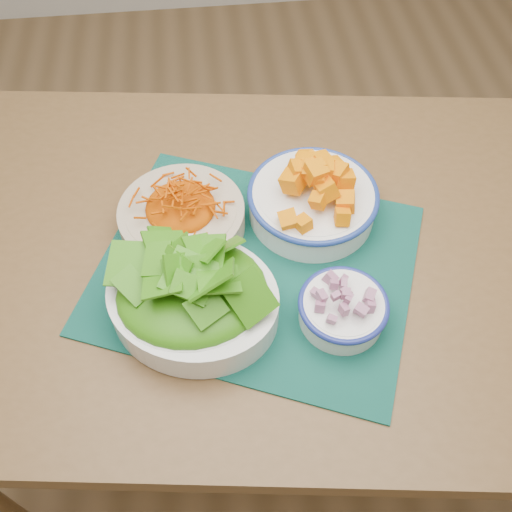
{
  "coord_description": "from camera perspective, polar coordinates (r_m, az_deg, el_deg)",
  "views": [
    {
      "loc": [
        0.12,
        -0.67,
        1.54
      ],
      "look_at": [
        0.18,
        -0.12,
        0.78
      ],
      "focal_mm": 40.0,
      "sensor_mm": 36.0,
      "label": 1
    }
  ],
  "objects": [
    {
      "name": "table",
      "position": [
        1.08,
        1.29,
        -1.86
      ],
      "size": [
        1.32,
        0.97,
        0.75
      ],
      "rotation": [
        0.0,
        0.0,
        -0.14
      ],
      "color": "brown",
      "rests_on": "ground"
    },
    {
      "name": "placemat",
      "position": [
        0.96,
        0.0,
        -1.12
      ],
      "size": [
        0.64,
        0.59,
        0.0
      ],
      "primitive_type": "cube",
      "rotation": [
        0.0,
        0.0,
        -0.4
      ],
      "color": "#062F29",
      "rests_on": "table"
    },
    {
      "name": "onion_bowl",
      "position": [
        0.89,
        8.71,
        -5.01
      ],
      "size": [
        0.17,
        0.17,
        0.07
      ],
      "rotation": [
        0.0,
        0.0,
        0.34
      ],
      "color": "white",
      "rests_on": "placemat"
    },
    {
      "name": "squash_bowl",
      "position": [
        1.0,
        5.75,
        6.19
      ],
      "size": [
        0.28,
        0.28,
        0.11
      ],
      "rotation": [
        0.0,
        0.0,
        0.27
      ],
      "color": "white",
      "rests_on": "placemat"
    },
    {
      "name": "carrot_bowl",
      "position": [
        0.99,
        -7.48,
        4.37
      ],
      "size": [
        0.24,
        0.24,
        0.09
      ],
      "rotation": [
        0.0,
        0.0,
        -0.11
      ],
      "color": "#C1AE8F",
      "rests_on": "placemat"
    },
    {
      "name": "ground",
      "position": [
        1.68,
        -6.84,
        -13.2
      ],
      "size": [
        4.0,
        4.0,
        0.0
      ],
      "primitive_type": "plane",
      "color": "olive",
      "rests_on": "ground"
    },
    {
      "name": "lettuce_bowl",
      "position": [
        0.87,
        -6.39,
        -3.76
      ],
      "size": [
        0.34,
        0.31,
        0.12
      ],
      "rotation": [
        0.0,
        0.0,
        -0.4
      ],
      "color": "white",
      "rests_on": "placemat"
    }
  ]
}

